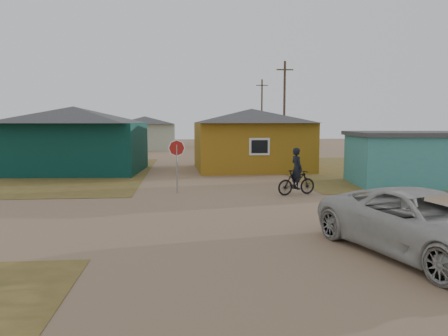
# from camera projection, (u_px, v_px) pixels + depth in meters

# --- Properties ---
(ground) EXTENTS (120.00, 120.00, 0.00)m
(ground) POSITION_uv_depth(u_px,v_px,m) (242.00, 217.00, 14.23)
(ground) COLOR #906F53
(grass_ne) EXTENTS (20.00, 18.00, 0.00)m
(grass_ne) POSITION_uv_depth(u_px,v_px,m) (428.00, 169.00, 28.39)
(grass_ne) COLOR brown
(grass_ne) RESTS_ON ground
(house_teal) EXTENTS (8.93, 7.08, 4.00)m
(house_teal) POSITION_uv_depth(u_px,v_px,m) (74.00, 138.00, 26.59)
(house_teal) COLOR #082F2A
(house_teal) RESTS_ON ground
(house_yellow) EXTENTS (7.72, 6.76, 3.90)m
(house_yellow) POSITION_uv_depth(u_px,v_px,m) (251.00, 138.00, 28.10)
(house_yellow) COLOR #966917
(house_yellow) RESTS_ON ground
(shed_turquoise) EXTENTS (6.71, 4.93, 2.60)m
(shed_turquoise) POSITION_uv_depth(u_px,v_px,m) (416.00, 158.00, 21.40)
(shed_turquoise) COLOR teal
(shed_turquoise) RESTS_ON ground
(house_pale_west) EXTENTS (7.04, 6.15, 3.60)m
(house_pale_west) POSITION_uv_depth(u_px,v_px,m) (145.00, 132.00, 47.13)
(house_pale_west) COLOR #AEB99F
(house_pale_west) RESTS_ON ground
(house_beige_east) EXTENTS (6.95, 6.05, 3.60)m
(house_beige_east) POSITION_uv_depth(u_px,v_px,m) (278.00, 131.00, 54.54)
(house_beige_east) COLOR tan
(house_beige_east) RESTS_ON ground
(house_pale_north) EXTENTS (6.28, 5.81, 3.40)m
(house_pale_north) POSITION_uv_depth(u_px,v_px,m) (92.00, 131.00, 58.28)
(house_pale_north) COLOR #AEB99F
(house_pale_north) RESTS_ON ground
(utility_pole_near) EXTENTS (1.40, 0.20, 8.00)m
(utility_pole_near) POSITION_uv_depth(u_px,v_px,m) (284.00, 108.00, 36.16)
(utility_pole_near) COLOR #49382B
(utility_pole_near) RESTS_ON ground
(utility_pole_far) EXTENTS (1.40, 0.20, 8.00)m
(utility_pole_far) POSITION_uv_depth(u_px,v_px,m) (262.00, 112.00, 52.09)
(utility_pole_far) COLOR #49382B
(utility_pole_far) RESTS_ON ground
(stop_sign) EXTENTS (0.72, 0.35, 2.35)m
(stop_sign) POSITION_uv_depth(u_px,v_px,m) (177.00, 153.00, 18.85)
(stop_sign) COLOR gray
(stop_sign) RESTS_ON ground
(cyclist) EXTENTS (1.84, 0.99, 2.01)m
(cyclist) POSITION_uv_depth(u_px,v_px,m) (297.00, 178.00, 18.47)
(cyclist) COLOR black
(cyclist) RESTS_ON ground
(vehicle) EXTENTS (3.97, 5.99, 1.53)m
(vehicle) POSITION_uv_depth(u_px,v_px,m) (424.00, 224.00, 10.09)
(vehicle) COLOR #B1B1AD
(vehicle) RESTS_ON ground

